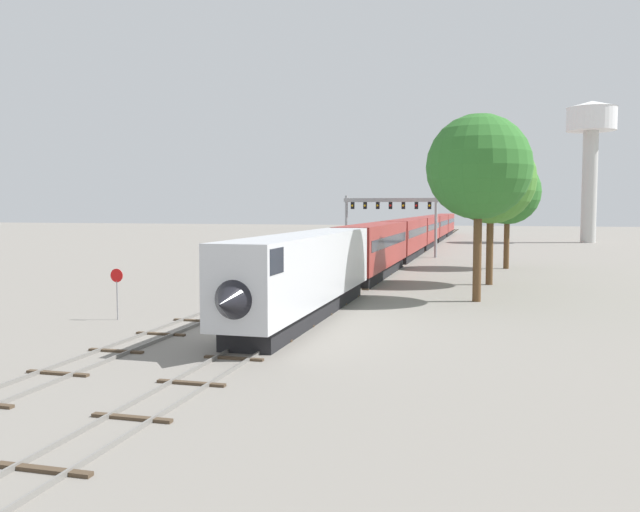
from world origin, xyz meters
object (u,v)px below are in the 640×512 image
object	(u,v)px
passenger_train	(417,233)
trackside_tree_right	(508,192)
signal_gantry	(390,211)
stop_sign	(117,287)
trackside_tree_mid	(491,180)
water_tower	(591,135)
trackside_tree_left	(479,167)

from	to	relation	value
passenger_train	trackside_tree_right	xyz separation A→B (m)	(11.78, -23.98, 5.27)
signal_gantry	passenger_train	bearing A→B (deg)	78.07
passenger_train	signal_gantry	xyz separation A→B (m)	(-2.25, -10.65, 3.20)
passenger_train	stop_sign	bearing A→B (deg)	-99.23
passenger_train	signal_gantry	world-z (taller)	signal_gantry
stop_sign	trackside_tree_mid	world-z (taller)	trackside_tree_mid
stop_sign	signal_gantry	bearing A→B (deg)	81.34
trackside_tree_right	stop_sign	bearing A→B (deg)	-120.13
signal_gantry	trackside_tree_right	bearing A→B (deg)	-43.55
passenger_train	trackside_tree_right	size ratio (longest dim) A/B	12.28
water_tower	trackside_tree_right	bearing A→B (deg)	-105.26
signal_gantry	trackside_tree_mid	size ratio (longest dim) A/B	1.00
trackside_tree_mid	trackside_tree_right	size ratio (longest dim) A/B	1.08
stop_sign	trackside_tree_mid	bearing A→B (deg)	48.25
trackside_tree_mid	passenger_train	bearing A→B (deg)	104.61
water_tower	trackside_tree_mid	distance (m)	73.44
water_tower	trackside_tree_left	world-z (taller)	water_tower
stop_sign	trackside_tree_mid	distance (m)	30.98
water_tower	trackside_tree_right	size ratio (longest dim) A/B	2.23
trackside_tree_left	trackside_tree_right	size ratio (longest dim) A/B	1.11
passenger_train	stop_sign	distance (m)	62.33
stop_sign	water_tower	bearing A→B (deg)	68.37
trackside_tree_left	signal_gantry	bearing A→B (deg)	106.84
water_tower	trackside_tree_left	bearing A→B (deg)	-102.30
signal_gantry	trackside_tree_left	world-z (taller)	trackside_tree_left
water_tower	trackside_tree_left	size ratio (longest dim) A/B	2.01
signal_gantry	trackside_tree_mid	bearing A→B (deg)	-66.34
trackside_tree_mid	trackside_tree_right	world-z (taller)	trackside_tree_mid
stop_sign	trackside_tree_right	xyz separation A→B (m)	(21.78, 37.53, 6.00)
signal_gantry	water_tower	world-z (taller)	water_tower
signal_gantry	water_tower	bearing A→B (deg)	55.41
stop_sign	trackside_tree_right	world-z (taller)	trackside_tree_right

